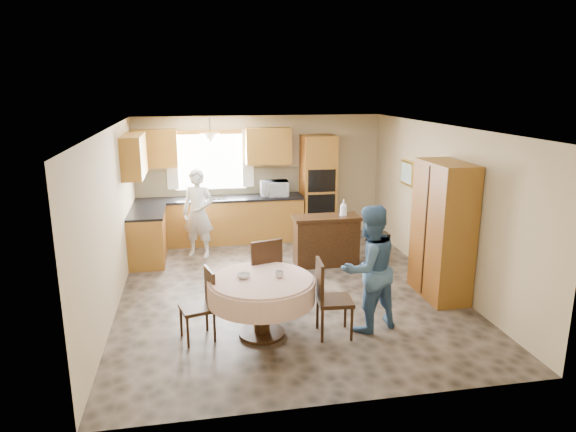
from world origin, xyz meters
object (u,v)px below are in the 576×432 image
(cupboard, at_px, (442,231))
(dining_table, at_px, (261,291))
(person_dining, at_px, (369,268))
(chair_left, at_px, (202,301))
(chair_back, at_px, (263,272))
(chair_right, at_px, (328,295))
(person_sink, at_px, (198,213))
(oven_tower, at_px, (318,187))
(sideboard, at_px, (326,242))

(cupboard, bearing_deg, dining_table, -164.40)
(dining_table, height_order, person_dining, person_dining)
(cupboard, relative_size, chair_left, 2.26)
(cupboard, bearing_deg, chair_left, -168.26)
(chair_back, relative_size, chair_right, 1.08)
(person_sink, distance_m, person_dining, 3.97)
(person_dining, bearing_deg, chair_back, -48.85)
(person_dining, bearing_deg, dining_table, -21.18)
(oven_tower, bearing_deg, chair_back, -115.13)
(oven_tower, height_order, cupboard, oven_tower)
(sideboard, bearing_deg, cupboard, -50.41)
(sideboard, bearing_deg, oven_tower, 81.97)
(sideboard, distance_m, chair_left, 3.23)
(sideboard, height_order, cupboard, cupboard)
(chair_right, xyz_separation_m, person_dining, (0.55, 0.09, 0.28))
(dining_table, bearing_deg, chair_left, 176.29)
(dining_table, xyz_separation_m, chair_left, (-0.73, 0.05, -0.10))
(dining_table, relative_size, chair_right, 1.35)
(person_sink, bearing_deg, person_dining, -36.22)
(sideboard, relative_size, chair_right, 1.17)
(oven_tower, xyz_separation_m, chair_back, (-1.60, -3.42, -0.46))
(cupboard, height_order, dining_table, cupboard)
(person_sink, xyz_separation_m, person_dining, (2.09, -3.37, 0.01))
(chair_right, bearing_deg, person_dining, -76.07)
(dining_table, bearing_deg, oven_tower, 67.15)
(oven_tower, xyz_separation_m, chair_right, (-0.90, -4.25, -0.51))
(sideboard, relative_size, chair_left, 1.29)
(sideboard, xyz_separation_m, chair_back, (-1.35, -1.75, 0.18))
(oven_tower, distance_m, chair_left, 4.76)
(sideboard, xyz_separation_m, person_sink, (-2.19, 0.89, 0.40))
(sideboard, distance_m, dining_table, 2.83)
(sideboard, distance_m, person_dining, 2.51)
(dining_table, distance_m, chair_right, 0.84)
(sideboard, bearing_deg, chair_left, -132.31)
(chair_right, xyz_separation_m, person_sink, (-1.54, 3.47, 0.26))
(cupboard, xyz_separation_m, person_dining, (-1.42, -0.84, -0.19))
(chair_left, xyz_separation_m, chair_back, (0.85, 0.62, 0.10))
(sideboard, relative_size, dining_table, 0.87)
(oven_tower, relative_size, chair_right, 2.13)
(oven_tower, xyz_separation_m, cupboard, (1.07, -3.31, -0.05))
(cupboard, distance_m, chair_left, 3.64)
(dining_table, height_order, chair_right, chair_right)
(dining_table, bearing_deg, cupboard, 15.60)
(chair_back, bearing_deg, cupboard, 166.81)
(sideboard, distance_m, chair_back, 2.21)
(oven_tower, height_order, chair_left, oven_tower)
(oven_tower, xyz_separation_m, sideboard, (-0.25, -1.68, -0.65))
(person_sink, bearing_deg, chair_back, -50.42)
(chair_back, xyz_separation_m, person_dining, (1.25, -0.73, 0.23))
(oven_tower, bearing_deg, person_sink, -162.23)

